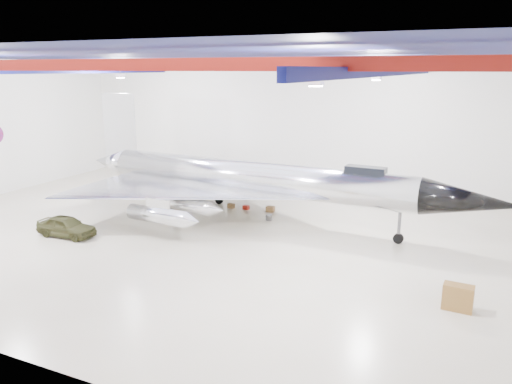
% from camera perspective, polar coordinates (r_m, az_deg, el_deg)
% --- Properties ---
extents(floor, '(40.00, 40.00, 0.00)m').
position_cam_1_polar(floor, '(32.47, -7.29, -4.59)').
color(floor, '#BBB095').
rests_on(floor, ground).
extents(wall_back, '(40.00, 0.00, 40.00)m').
position_cam_1_polar(wall_back, '(44.47, 2.84, 7.77)').
color(wall_back, silver).
rests_on(wall_back, floor).
extents(ceiling, '(40.00, 40.00, 0.00)m').
position_cam_1_polar(ceiling, '(30.83, -7.93, 15.19)').
color(ceiling, '#0A0F38').
rests_on(ceiling, wall_back).
extents(ceiling_structure, '(39.50, 29.50, 1.08)m').
position_cam_1_polar(ceiling_structure, '(30.82, -7.89, 13.94)').
color(ceiling_structure, maroon).
rests_on(ceiling_structure, ceiling).
extents(jet_aircraft, '(30.94, 18.44, 8.43)m').
position_cam_1_polar(jet_aircraft, '(33.89, -0.48, 1.16)').
color(jet_aircraft, silver).
rests_on(jet_aircraft, floor).
extents(jeep, '(3.93, 1.71, 1.32)m').
position_cam_1_polar(jeep, '(33.45, -20.86, -3.68)').
color(jeep, '#37381C').
rests_on(jeep, floor).
extents(desk, '(1.30, 0.70, 1.16)m').
position_cam_1_polar(desk, '(23.82, 22.08, -11.11)').
color(desk, brown).
rests_on(desk, floor).
extents(crate_ply, '(0.59, 0.53, 0.34)m').
position_cam_1_polar(crate_ply, '(37.06, -11.19, -2.13)').
color(crate_ply, olive).
rests_on(crate_ply, floor).
extents(toolbox_red, '(0.47, 0.39, 0.31)m').
position_cam_1_polar(toolbox_red, '(37.34, -1.14, -1.77)').
color(toolbox_red, maroon).
rests_on(toolbox_red, floor).
extents(engine_drum, '(0.56, 0.56, 0.41)m').
position_cam_1_polar(engine_drum, '(34.70, 1.49, -2.91)').
color(engine_drum, '#59595B').
rests_on(engine_drum, floor).
extents(parts_bin, '(0.57, 0.46, 0.40)m').
position_cam_1_polar(parts_bin, '(36.76, 1.66, -1.95)').
color(parts_bin, olive).
rests_on(parts_bin, floor).
extents(crate_small, '(0.50, 0.46, 0.28)m').
position_cam_1_polar(crate_small, '(41.82, -12.39, -0.40)').
color(crate_small, '#59595B').
rests_on(crate_small, floor).
extents(oil_barrel, '(0.49, 0.40, 0.34)m').
position_cam_1_polar(oil_barrel, '(37.71, -2.86, -1.60)').
color(oil_barrel, olive).
rests_on(oil_barrel, floor).
extents(spares_box, '(0.54, 0.54, 0.39)m').
position_cam_1_polar(spares_box, '(40.85, -1.10, -0.33)').
color(spares_box, '#59595B').
rests_on(spares_box, floor).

